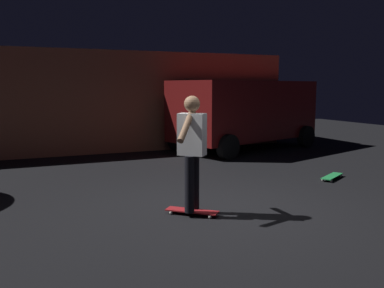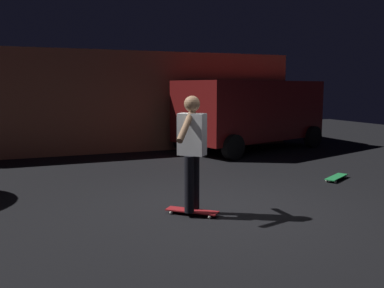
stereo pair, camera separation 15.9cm
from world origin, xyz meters
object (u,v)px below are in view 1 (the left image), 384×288
Objects in this scene: parked_van at (245,110)px; skateboard_spare at (332,176)px; skateboard_ridden at (192,211)px; skater at (192,145)px.

skateboard_spare is (-0.55, -4.38, -1.11)m from parked_van.
parked_van is 7.05× the size of skateboard_ridden.
parked_van reaches higher than skateboard_spare.
skateboard_ridden is 3.75m from skateboard_spare.
skateboard_ridden is at bearing 180.00° from skater.
parked_van is at bearing 52.84° from skater.
skateboard_ridden is at bearing -127.16° from parked_van.
parked_van reaches higher than skater.
skateboard_spare is at bearing 16.76° from skater.
skateboard_ridden and skateboard_spare have the same top height.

